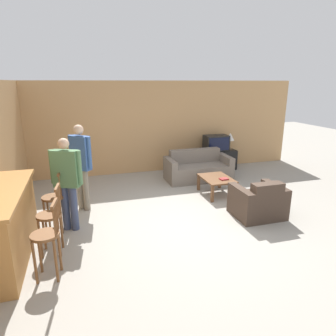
# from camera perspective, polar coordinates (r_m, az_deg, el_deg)

# --- Properties ---
(ground_plane) EXTENTS (24.00, 24.00, 0.00)m
(ground_plane) POSITION_cam_1_polar(r_m,az_deg,el_deg) (5.75, 3.22, -10.41)
(ground_plane) COLOR gray
(wall_back) EXTENTS (9.40, 0.08, 2.60)m
(wall_back) POSITION_cam_1_polar(r_m,az_deg,el_deg) (8.67, -4.60, 7.66)
(wall_back) COLOR tan
(wall_back) RESTS_ON ground_plane
(wall_left) EXTENTS (0.08, 8.56, 2.60)m
(wall_left) POSITION_cam_1_polar(r_m,az_deg,el_deg) (6.41, -29.19, 2.67)
(wall_left) COLOR tan
(wall_left) RESTS_ON ground_plane
(bar_counter) EXTENTS (0.55, 2.12, 1.08)m
(bar_counter) POSITION_cam_1_polar(r_m,az_deg,el_deg) (5.05, -28.06, -9.49)
(bar_counter) COLOR #A87038
(bar_counter) RESTS_ON ground_plane
(bar_chair_near) EXTENTS (0.42, 0.42, 1.09)m
(bar_chair_near) POSITION_cam_1_polar(r_m,az_deg,el_deg) (4.36, -22.08, -12.60)
(bar_chair_near) COLOR brown
(bar_chair_near) RESTS_ON ground_plane
(bar_chair_mid) EXTENTS (0.41, 0.41, 1.09)m
(bar_chair_mid) POSITION_cam_1_polar(r_m,az_deg,el_deg) (4.92, -21.46, -9.18)
(bar_chair_mid) COLOR brown
(bar_chair_mid) RESTS_ON ground_plane
(bar_chair_far) EXTENTS (0.41, 0.41, 1.09)m
(bar_chair_far) POSITION_cam_1_polar(r_m,az_deg,el_deg) (5.61, -20.88, -5.96)
(bar_chair_far) COLOR brown
(bar_chair_far) RESTS_ON ground_plane
(couch_far) EXTENTS (1.74, 0.82, 0.79)m
(couch_far) POSITION_cam_1_polar(r_m,az_deg,el_deg) (8.15, 5.69, -0.18)
(couch_far) COLOR #70665B
(couch_far) RESTS_ON ground_plane
(armchair_near) EXTENTS (0.92, 0.78, 0.77)m
(armchair_near) POSITION_cam_1_polar(r_m,az_deg,el_deg) (6.15, 16.84, -6.30)
(armchair_near) COLOR #423328
(armchair_near) RESTS_ON ground_plane
(coffee_table) EXTENTS (0.65, 0.88, 0.41)m
(coffee_table) POSITION_cam_1_polar(r_m,az_deg,el_deg) (7.08, 9.24, -2.31)
(coffee_table) COLOR brown
(coffee_table) RESTS_ON ground_plane
(tv_unit) EXTENTS (1.21, 0.53, 0.59)m
(tv_unit) POSITION_cam_1_polar(r_m,az_deg,el_deg) (9.17, 8.99, 1.56)
(tv_unit) COLOR black
(tv_unit) RESTS_ON ground_plane
(tv) EXTENTS (0.70, 0.43, 0.45)m
(tv) POSITION_cam_1_polar(r_m,az_deg,el_deg) (9.05, 9.14, 4.75)
(tv) COLOR black
(tv) RESTS_ON tv_unit
(book_on_table) EXTENTS (0.21, 0.16, 0.03)m
(book_on_table) POSITION_cam_1_polar(r_m,az_deg,el_deg) (6.96, 10.60, -2.06)
(book_on_table) COLOR maroon
(book_on_table) RESTS_ON coffee_table
(table_lamp) EXTENTS (0.25, 0.25, 0.50)m
(table_lamp) POSITION_cam_1_polar(r_m,az_deg,el_deg) (9.23, 11.77, 5.75)
(table_lamp) COLOR brown
(table_lamp) RESTS_ON tv_unit
(person_by_window) EXTENTS (0.42, 0.41, 1.77)m
(person_by_window) POSITION_cam_1_polar(r_m,az_deg,el_deg) (6.24, -16.24, 1.02)
(person_by_window) COLOR #756B5B
(person_by_window) RESTS_ON ground_plane
(person_by_counter) EXTENTS (0.53, 0.34, 1.67)m
(person_by_counter) POSITION_cam_1_polar(r_m,az_deg,el_deg) (5.45, -18.70, -2.10)
(person_by_counter) COLOR #384260
(person_by_counter) RESTS_ON ground_plane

